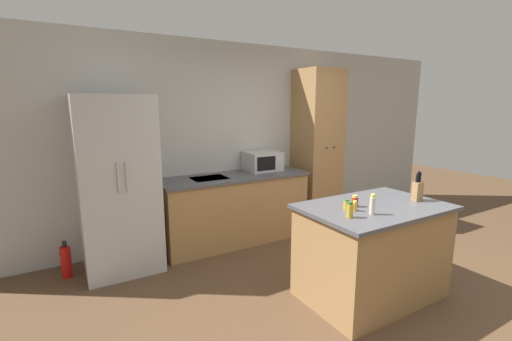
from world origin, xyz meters
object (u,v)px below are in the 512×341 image
refrigerator (118,185)px  fire_extinguisher (66,261)px  spice_bottle_short_red (347,205)px  pantry_cabinet (317,149)px  spice_bottle_green_herb (350,210)px  microwave (262,161)px  knife_block (418,190)px  spice_bottle_tall_dark (355,206)px  spice_bottle_pale_salt (355,201)px  spice_bottle_amber_oil (372,205)px

refrigerator → fire_extinguisher: size_ratio=4.75×
spice_bottle_short_red → pantry_cabinet: bearing=56.7°
spice_bottle_green_herb → refrigerator: bearing=127.4°
microwave → knife_block: (0.49, -2.04, -0.03)m
spice_bottle_tall_dark → spice_bottle_pale_salt: (0.10, 0.09, 0.01)m
fire_extinguisher → spice_bottle_short_red: bearing=-39.8°
spice_bottle_pale_salt → fire_extinguisher: (-2.30, 1.77, -0.76)m
knife_block → spice_bottle_green_herb: bearing=-177.2°
pantry_cabinet → fire_extinguisher: (-3.38, -0.04, -0.97)m
pantry_cabinet → spice_bottle_short_red: (-1.22, -1.85, -0.22)m
spice_bottle_pale_salt → spice_bottle_amber_oil: bearing=-100.4°
pantry_cabinet → spice_bottle_green_herb: (-1.35, -2.02, -0.20)m
spice_bottle_amber_oil → fire_extinguisher: 3.12m
microwave → fire_extinguisher: size_ratio=1.18×
spice_bottle_green_herb → fire_extinguisher: spice_bottle_green_herb is taller
spice_bottle_amber_oil → spice_bottle_green_herb: 0.22m
fire_extinguisher → pantry_cabinet: bearing=0.7°
spice_bottle_pale_salt → pantry_cabinet: bearing=59.2°
knife_block → spice_bottle_green_herb: size_ratio=2.18×
microwave → spice_bottle_tall_dark: size_ratio=5.09×
refrigerator → spice_bottle_pale_salt: 2.45m
microwave → spice_bottle_pale_salt: bearing=-95.3°
spice_bottle_tall_dark → spice_bottle_short_red: (-0.03, 0.06, -0.00)m
spice_bottle_amber_oil → fire_extinguisher: (-2.25, 2.01, -0.79)m
spice_bottle_tall_dark → spice_bottle_amber_oil: (0.05, -0.14, 0.04)m
spice_bottle_tall_dark → spice_bottle_green_herb: (-0.16, -0.11, 0.02)m
fire_extinguisher → spice_bottle_tall_dark: bearing=-40.4°
pantry_cabinet → spice_bottle_green_herb: bearing=-123.7°
spice_bottle_pale_salt → spice_bottle_tall_dark: bearing=-136.0°
spice_bottle_short_red → microwave: bearing=81.0°
refrigerator → microwave: bearing=4.5°
microwave → spice_bottle_amber_oil: size_ratio=2.67×
refrigerator → knife_block: 3.05m
refrigerator → pantry_cabinet: (2.82, 0.09, 0.20)m
pantry_cabinet → spice_bottle_tall_dark: size_ratio=24.92×
spice_bottle_tall_dark → spice_bottle_pale_salt: size_ratio=0.88×
spice_bottle_green_herb → spice_bottle_amber_oil: bearing=-8.2°
microwave → spice_bottle_green_herb: (-0.44, -2.09, -0.07)m
spice_bottle_green_herb → spice_bottle_pale_salt: size_ratio=1.26×
spice_bottle_short_red → fire_extinguisher: 2.92m
spice_bottle_short_red → spice_bottle_pale_salt: 0.13m
spice_bottle_amber_oil → spice_bottle_pale_salt: (0.04, 0.23, -0.03)m
refrigerator → knife_block: bearing=-38.2°
knife_block → fire_extinguisher: 3.62m
microwave → spice_bottle_green_herb: microwave is taller
pantry_cabinet → fire_extinguisher: 3.52m
knife_block → fire_extinguisher: size_ratio=0.72×
spice_bottle_pale_salt → spice_bottle_short_red: bearing=-166.4°
knife_block → spice_bottle_tall_dark: knife_block is taller
spice_bottle_tall_dark → spice_bottle_green_herb: spice_bottle_green_herb is taller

